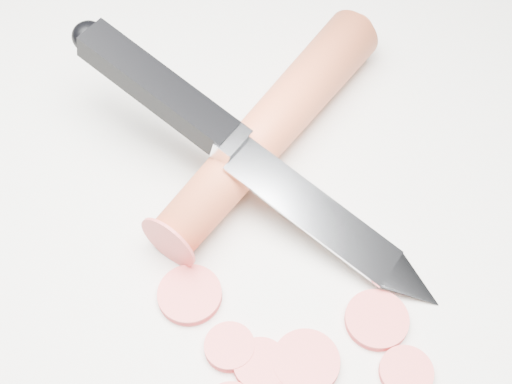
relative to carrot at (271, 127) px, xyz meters
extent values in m
plane|color=silver|center=(-0.04, -0.09, -0.02)|extent=(2.40, 2.40, 0.00)
cylinder|color=#D7532B|center=(0.00, 0.00, 0.00)|extent=(0.19, 0.18, 0.04)
cylinder|color=#DD4844|center=(-0.04, -0.16, -0.02)|extent=(0.03, 0.03, 0.01)
cylinder|color=#DD4844|center=(-0.01, -0.16, -0.02)|extent=(0.04, 0.04, 0.01)
cylinder|color=#DD4844|center=(0.04, -0.18, -0.02)|extent=(0.03, 0.03, 0.01)
cylinder|color=#DD4844|center=(-0.07, -0.11, -0.02)|extent=(0.04, 0.04, 0.01)
cylinder|color=#DD4844|center=(-0.05, -0.15, -0.02)|extent=(0.03, 0.03, 0.01)
cylinder|color=#DD4844|center=(0.04, -0.15, -0.02)|extent=(0.04, 0.04, 0.01)
camera|label=1|loc=(-0.07, -0.31, 0.38)|focal=50.00mm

